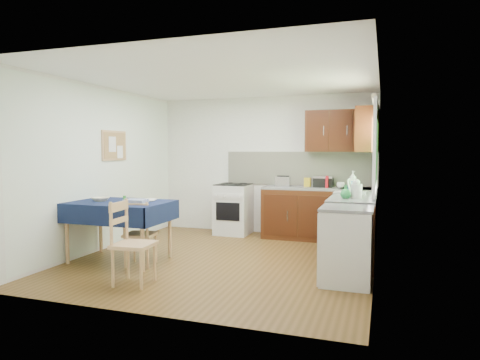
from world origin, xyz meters
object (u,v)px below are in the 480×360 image
(chair_far, at_px, (139,232))
(sandwich_press, at_px, (324,182))
(dish_rack, at_px, (350,192))
(dining_table, at_px, (119,209))
(toaster, at_px, (283,182))
(kettle, at_px, (356,190))
(chair_near, at_px, (130,240))

(chair_far, bearing_deg, sandwich_press, -139.76)
(dish_rack, bearing_deg, dining_table, -153.40)
(toaster, xyz_separation_m, sandwich_press, (0.67, 0.14, 0.01))
(toaster, bearing_deg, sandwich_press, 0.98)
(dish_rack, height_order, kettle, kettle)
(chair_near, bearing_deg, chair_far, 19.30)
(chair_near, xyz_separation_m, toaster, (1.08, 3.06, 0.48))
(kettle, bearing_deg, sandwich_press, 111.72)
(toaster, distance_m, dish_rack, 1.45)
(dish_rack, relative_size, kettle, 1.79)
(toaster, bearing_deg, kettle, -58.73)
(chair_near, distance_m, sandwich_press, 3.68)
(chair_far, xyz_separation_m, sandwich_press, (2.06, 2.50, 0.53))
(toaster, bearing_deg, dish_rack, -45.70)
(toaster, bearing_deg, dining_table, -139.31)
(dining_table, height_order, sandwich_press, sandwich_press)
(chair_far, relative_size, sandwich_press, 2.69)
(kettle, bearing_deg, dining_table, -166.15)
(chair_near, xyz_separation_m, dish_rack, (2.26, 2.23, 0.42))
(dining_table, bearing_deg, kettle, -6.84)
(chair_far, bearing_deg, toaster, -130.72)
(chair_near, relative_size, sandwich_press, 2.98)
(chair_far, xyz_separation_m, chair_near, (0.31, -0.69, 0.05))
(dining_table, distance_m, chair_near, 1.11)
(chair_far, relative_size, dish_rack, 1.92)
(chair_far, bearing_deg, dish_rack, -159.50)
(dish_rack, bearing_deg, kettle, -77.19)
(chair_far, distance_m, sandwich_press, 3.29)
(toaster, distance_m, kettle, 1.96)
(dining_table, bearing_deg, chair_near, -70.31)
(sandwich_press, relative_size, dish_rack, 0.72)
(chair_far, distance_m, chair_near, 0.76)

